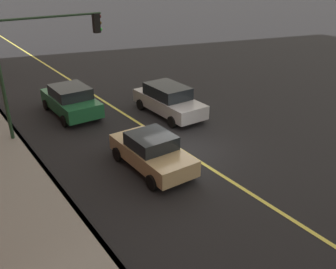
# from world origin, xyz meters

# --- Properties ---
(ground) EXTENTS (200.00, 200.00, 0.00)m
(ground) POSITION_xyz_m (0.00, 0.00, 0.00)
(ground) COLOR black
(sidewalk_slab) EXTENTS (80.00, 3.76, 0.15)m
(sidewalk_slab) POSITION_xyz_m (0.00, 7.38, 0.07)
(sidewalk_slab) COLOR gray
(sidewalk_slab) RESTS_ON ground
(curb_edge) EXTENTS (80.00, 0.16, 0.15)m
(curb_edge) POSITION_xyz_m (0.00, 5.58, 0.07)
(curb_edge) COLOR slate
(curb_edge) RESTS_ON ground
(lane_stripe_center) EXTENTS (80.00, 0.16, 0.01)m
(lane_stripe_center) POSITION_xyz_m (0.00, 0.00, 0.01)
(lane_stripe_center) COLOR #D8CC4C
(lane_stripe_center) RESTS_ON ground
(car_silver) EXTENTS (4.66, 1.96, 1.64)m
(car_silver) POSITION_xyz_m (3.84, -1.99, 0.84)
(car_silver) COLOR #A8AAB2
(car_silver) RESTS_ON ground
(car_tan) EXTENTS (4.05, 1.91, 1.47)m
(car_tan) POSITION_xyz_m (-0.57, 1.91, 0.74)
(car_tan) COLOR tan
(car_tan) RESTS_ON ground
(car_green) EXTENTS (4.38, 2.09, 1.60)m
(car_green) POSITION_xyz_m (6.89, 2.36, 0.82)
(car_green) COLOR #1E6038
(car_green) RESTS_ON ground
(traffic_light_mast) EXTENTS (0.28, 5.02, 5.72)m
(traffic_light_mast) POSITION_xyz_m (5.25, 3.97, 3.97)
(traffic_light_mast) COLOR #1E3823
(traffic_light_mast) RESTS_ON ground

